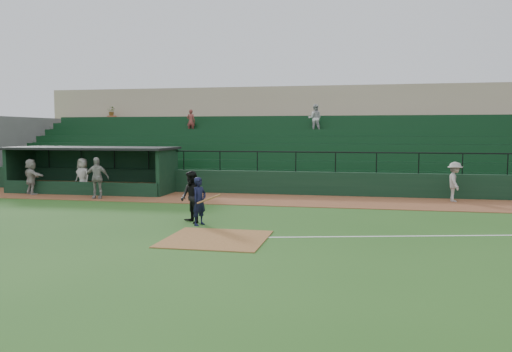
# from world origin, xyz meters

# --- Properties ---
(ground) EXTENTS (90.00, 90.00, 0.00)m
(ground) POSITION_xyz_m (0.00, 0.00, 0.00)
(ground) COLOR #244E19
(ground) RESTS_ON ground
(warning_track) EXTENTS (40.00, 4.00, 0.03)m
(warning_track) POSITION_xyz_m (0.00, 8.00, 0.01)
(warning_track) COLOR brown
(warning_track) RESTS_ON ground
(home_plate_dirt) EXTENTS (3.00, 3.00, 0.03)m
(home_plate_dirt) POSITION_xyz_m (0.00, -1.00, 0.01)
(home_plate_dirt) COLOR brown
(home_plate_dirt) RESTS_ON ground
(foul_line) EXTENTS (17.49, 4.44, 0.01)m
(foul_line) POSITION_xyz_m (8.00, 1.20, 0.01)
(foul_line) COLOR white
(foul_line) RESTS_ON ground
(stadium_structure) EXTENTS (38.00, 13.08, 6.40)m
(stadium_structure) POSITION_xyz_m (-0.00, 16.46, 2.30)
(stadium_structure) COLOR black
(stadium_structure) RESTS_ON ground
(dugout) EXTENTS (8.90, 3.20, 2.42)m
(dugout) POSITION_xyz_m (-9.75, 9.56, 1.33)
(dugout) COLOR black
(dugout) RESTS_ON ground
(batter_at_plate) EXTENTS (1.10, 0.73, 1.67)m
(batter_at_plate) POSITION_xyz_m (-1.20, 1.14, 0.83)
(batter_at_plate) COLOR black
(batter_at_plate) RESTS_ON ground
(umpire) EXTENTS (1.13, 1.13, 1.85)m
(umpire) POSITION_xyz_m (-1.61, 1.49, 0.93)
(umpire) COLOR black
(umpire) RESTS_ON ground
(runner) EXTENTS (0.69, 1.19, 1.83)m
(runner) POSITION_xyz_m (8.47, 8.98, 0.94)
(runner) COLOR #99938F
(runner) RESTS_ON warning_track
(dugout_player_a) EXTENTS (1.24, 0.73, 1.98)m
(dugout_player_a) POSITION_xyz_m (-8.16, 6.72, 1.02)
(dugout_player_a) COLOR gray
(dugout_player_a) RESTS_ON warning_track
(dugout_player_b) EXTENTS (1.06, 0.87, 1.86)m
(dugout_player_b) POSITION_xyz_m (-9.64, 8.00, 0.96)
(dugout_player_b) COLOR #ADA7A2
(dugout_player_b) RESTS_ON warning_track
(dugout_player_c) EXTENTS (1.73, 1.30, 1.82)m
(dugout_player_c) POSITION_xyz_m (-12.28, 7.55, 0.94)
(dugout_player_c) COLOR #AAA59F
(dugout_player_c) RESTS_ON warning_track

